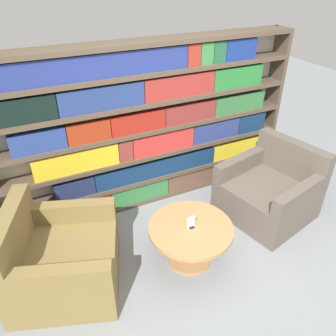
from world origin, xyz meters
TOP-DOWN VIEW (x-y plane):
  - ground_plane at (0.00, 0.00)m, footprint 14.00×14.00m
  - bookshelf at (0.01, 1.43)m, footprint 3.58×0.30m
  - armchair_left at (-1.29, 0.51)m, footprint 1.16×1.17m
  - armchair_right at (1.11, 0.51)m, footprint 1.09×1.10m
  - coffee_table at (-0.09, 0.26)m, footprint 0.82×0.82m
  - table_sign at (-0.09, 0.26)m, footprint 0.08×0.06m

SIDE VIEW (x-z plane):
  - ground_plane at x=0.00m, z-range 0.00..0.00m
  - armchair_left at x=-1.29m, z-range -0.13..0.71m
  - armchair_right at x=1.11m, z-range -0.13..0.71m
  - coffee_table at x=-0.09m, z-range 0.09..0.52m
  - table_sign at x=-0.09m, z-range 0.41..0.54m
  - bookshelf at x=0.01m, z-range 0.00..1.92m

